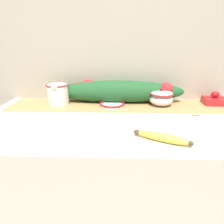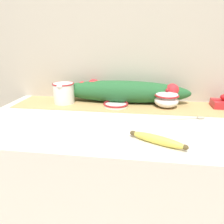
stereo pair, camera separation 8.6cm
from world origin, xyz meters
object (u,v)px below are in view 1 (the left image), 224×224
Objects in this scene: cream_pitcher at (58,94)px; spoon at (193,115)px; banana at (161,137)px; gift_box at (214,100)px; small_dish at (112,104)px; sugar_bowl at (161,98)px.

cream_pitcher reaches higher than spoon.
banana is 1.64× the size of gift_box.
cream_pitcher is at bearing 175.10° from small_dish.
cream_pitcher is 0.79× the size of spoon.
cream_pitcher is 0.67m from banana.
sugar_bowl is at bearing -173.56° from gift_box.
cream_pitcher is 1.04× the size of small_dish.
banana is 0.35m from spoon.
sugar_bowl is 0.44m from banana.
gift_box is at bearing 6.44° from sugar_bowl.
spoon is (0.41, -0.13, -0.01)m from small_dish.
sugar_bowl is (0.59, -0.00, -0.02)m from cream_pitcher.
cream_pitcher reaches higher than banana.
sugar_bowl is 1.05× the size of gift_box.
sugar_bowl is 0.28m from small_dish.
cream_pitcher is 0.71× the size of banana.
small_dish is 0.43m from spoon.
gift_box is (0.59, 0.06, 0.01)m from small_dish.
cream_pitcher reaches higher than sugar_bowl.
gift_box is at bearing 2.19° from cream_pitcher.
cream_pitcher is at bearing 139.55° from banana.
banana is (0.20, -0.41, 0.00)m from small_dish.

